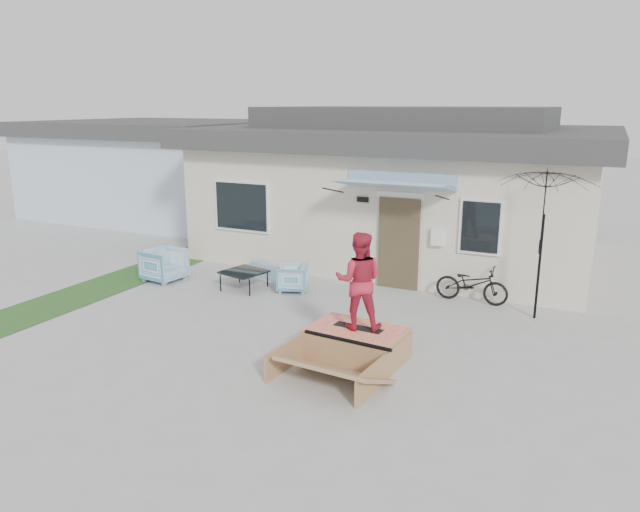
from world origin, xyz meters
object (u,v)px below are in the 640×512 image
at_px(armchair_left, 164,263).
at_px(armchair_right, 292,276).
at_px(patio_umbrella, 542,232).
at_px(coffee_table, 244,280).
at_px(loveseat, 272,267).
at_px(skateboard, 358,327).
at_px(skate_ramp, 357,344).
at_px(skater, 359,279).
at_px(bicycle, 472,280).

height_order(armchair_left, armchair_right, armchair_left).
bearing_deg(patio_umbrella, armchair_left, -171.98).
distance_m(coffee_table, patio_umbrella, 6.50).
bearing_deg(armchair_left, patio_umbrella, -75.74).
relative_size(loveseat, skateboard, 1.57).
bearing_deg(skate_ramp, skateboard, 90.00).
bearing_deg(skater, armchair_right, -63.40).
height_order(armchair_left, bicycle, bicycle).
relative_size(patio_umbrella, skate_ramp, 1.13).
bearing_deg(bicycle, skater, 164.78).
height_order(skate_ramp, skateboard, skateboard).
bearing_deg(patio_umbrella, coffee_table, -171.93).
relative_size(coffee_table, bicycle, 0.56).
bearing_deg(bicycle, patio_umbrella, -106.40).
height_order(bicycle, skater, skater).
bearing_deg(skateboard, coffee_table, 151.90).
height_order(bicycle, skate_ramp, bicycle).
relative_size(skate_ramp, skater, 1.27).
bearing_deg(loveseat, patio_umbrella, -163.10).
relative_size(armchair_right, skate_ramp, 0.33).
xyz_separation_m(armchair_left, skateboard, (5.86, -2.10, 0.10)).
relative_size(armchair_left, armchair_right, 1.30).
bearing_deg(skateboard, skate_ramp, -90.52).
relative_size(coffee_table, patio_umbrella, 0.37).
distance_m(armchair_right, skateboard, 3.87).
bearing_deg(bicycle, armchair_left, 104.35).
bearing_deg(skateboard, armchair_left, 164.37).
bearing_deg(loveseat, skater, 155.50).
height_order(armchair_right, coffee_table, armchair_right).
xyz_separation_m(loveseat, skateboard, (3.69, -3.49, 0.28)).
distance_m(armchair_left, skateboard, 6.23).
bearing_deg(skateboard, armchair_right, 139.00).
height_order(armchair_right, bicycle, bicycle).
distance_m(skate_ramp, skateboard, 0.29).
relative_size(loveseat, coffee_table, 1.52).
relative_size(coffee_table, skater, 0.53).
bearing_deg(skater, patio_umbrella, -145.18).
height_order(coffee_table, skateboard, skateboard).
xyz_separation_m(loveseat, skate_ramp, (3.68, -3.54, -0.00)).
xyz_separation_m(armchair_right, skater, (2.73, -2.74, 1.04)).
height_order(coffee_table, patio_umbrella, patio_umbrella).
bearing_deg(armchair_left, skateboard, -103.49).
bearing_deg(loveseat, skateboard, 155.50).
relative_size(loveseat, skater, 0.81).
xyz_separation_m(bicycle, skateboard, (-1.11, -3.71, 0.05)).
xyz_separation_m(coffee_table, skateboard, (3.79, -2.39, 0.33)).
height_order(loveseat, patio_umbrella, patio_umbrella).
bearing_deg(bicycle, armchair_right, 105.53).
distance_m(loveseat, patio_umbrella, 6.33).
bearing_deg(armchair_right, patio_umbrella, 75.34).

